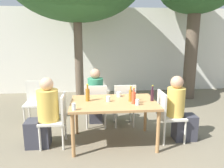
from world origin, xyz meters
name	(u,v)px	position (x,y,z in m)	size (l,w,h in m)	color
ground_plane	(114,142)	(0.00, 0.00, 0.00)	(30.00, 30.00, 0.00)	#706651
cafe_building_wall	(102,51)	(0.00, 3.78, 1.40)	(10.00, 0.08, 2.80)	white
dining_table_front	(114,106)	(0.00, 0.00, 0.69)	(1.50, 0.97, 0.77)	#B27F4C
patio_chair_0	(57,117)	(-0.98, 0.00, 0.53)	(0.44, 0.44, 0.92)	beige
patio_chair_1	(167,113)	(0.98, 0.00, 0.53)	(0.44, 0.44, 0.92)	beige
patio_chair_2	(96,103)	(-0.30, 0.72, 0.53)	(0.44, 0.44, 0.92)	beige
patio_chair_3	(124,102)	(0.30, 0.72, 0.53)	(0.44, 0.44, 0.92)	beige
patio_chair_4	(36,99)	(-1.61, 1.11, 0.53)	(0.44, 0.44, 0.92)	beige
person_seated_0	(44,116)	(-1.21, 0.00, 0.55)	(0.58, 0.36, 1.23)	#383842
person_seated_1	(180,112)	(1.22, 0.00, 0.54)	(0.56, 0.32, 1.21)	#383842
person_seated_2	(96,99)	(-0.30, 0.95, 0.55)	(0.33, 0.56, 1.23)	#383842
amber_bottle_0	(88,94)	(-0.45, 0.08, 0.89)	(0.07, 0.07, 0.31)	#9E661E
amber_bottle_1	(131,95)	(0.30, 0.00, 0.88)	(0.07, 0.07, 0.28)	#9E661E
wine_bottle_2	(152,95)	(0.68, -0.01, 0.88)	(0.06, 0.06, 0.28)	#331923
soda_bottle_3	(134,97)	(0.32, -0.15, 0.88)	(0.07, 0.07, 0.28)	#DB4C2D
drinking_glass_0	(108,99)	(-0.09, 0.01, 0.82)	(0.06, 0.06, 0.10)	silver
drinking_glass_1	(119,94)	(0.13, 0.31, 0.82)	(0.08, 0.08, 0.10)	white
drinking_glass_2	(137,102)	(0.37, -0.23, 0.82)	(0.07, 0.07, 0.10)	silver
drinking_glass_3	(74,107)	(-0.66, -0.39, 0.83)	(0.06, 0.06, 0.11)	silver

